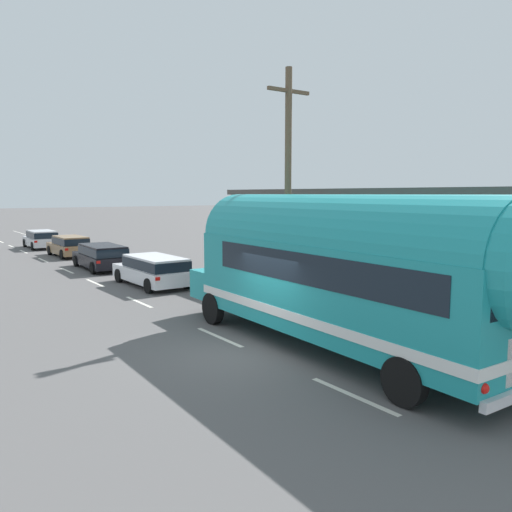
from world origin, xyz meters
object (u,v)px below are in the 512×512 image
(utility_pole, at_px, (288,186))
(car_second, at_px, (102,255))
(car_fourth, at_px, (41,238))
(painted_bus, at_px, (346,268))
(car_lead, at_px, (154,269))
(car_third, at_px, (70,245))

(utility_pole, height_order, car_second, utility_pole)
(car_second, bearing_deg, car_fourth, 90.37)
(utility_pole, height_order, car_fourth, utility_pole)
(utility_pole, relative_size, car_fourth, 1.89)
(painted_bus, xyz_separation_m, car_lead, (0.21, 12.17, -1.50))
(car_second, relative_size, car_third, 1.10)
(utility_pole, xyz_separation_m, car_third, (-2.15, 20.27, -3.64))
(utility_pole, xyz_separation_m, car_fourth, (-2.43, 26.86, -3.64))
(painted_bus, relative_size, car_lead, 2.56)
(car_fourth, bearing_deg, car_third, -87.54)
(car_second, bearing_deg, painted_bus, -90.08)
(utility_pole, height_order, painted_bus, utility_pole)
(car_lead, distance_m, car_third, 13.38)
(car_second, bearing_deg, utility_pole, -80.04)
(painted_bus, xyz_separation_m, car_second, (0.03, 18.61, -1.50))
(painted_bus, distance_m, car_lead, 12.26)
(utility_pole, xyz_separation_m, painted_bus, (-2.37, -5.28, -2.12))
(car_lead, xyz_separation_m, car_fourth, (-0.27, 19.98, -0.01))
(car_lead, relative_size, car_third, 1.08)
(car_fourth, bearing_deg, painted_bus, -89.89)
(car_second, bearing_deg, car_third, 88.39)
(utility_pole, bearing_deg, car_second, 99.96)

